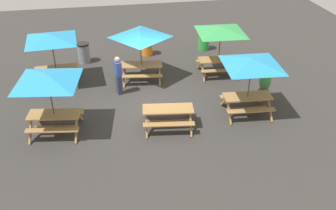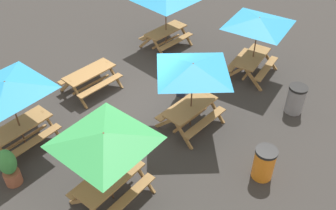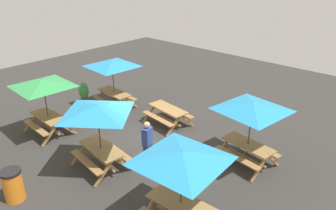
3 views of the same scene
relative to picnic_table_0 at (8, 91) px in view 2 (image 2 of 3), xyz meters
The scene contains 11 objects.
ground_plane 4.30m from the picnic_table_0, 154.44° to the left, with size 27.08×27.08×0.00m, color #33302D.
picnic_table_0 is the anchor object (origin of this frame).
picnic_table_1 3.43m from the picnic_table_0, behind, with size 1.95×1.72×0.81m.
picnic_table_2 8.18m from the picnic_table_0, 152.70° to the left, with size 2.82×2.82×2.34m.
picnic_table_3 5.01m from the picnic_table_0, 135.92° to the left, with size 2.23×2.23×2.34m.
picnic_table_4 3.42m from the picnic_table_0, 91.70° to the left, with size 2.82×2.82×2.34m.
picnic_table_5 7.06m from the picnic_table_0, behind, with size 2.80×2.80×2.34m.
trash_bin_gray 8.61m from the picnic_table_0, 136.51° to the left, with size 0.59×0.59×0.98m.
trash_bin_orange 7.04m from the picnic_table_0, 116.07° to the left, with size 0.59×0.59×0.98m.
potted_plant_0 1.99m from the picnic_table_0, 41.13° to the left, with size 0.47×0.47×1.20m.
person_standing 5.37m from the picnic_table_0, 152.88° to the left, with size 0.32×0.41×1.67m.
Camera 2 is at (7.30, 6.41, 7.96)m, focal length 40.00 mm.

